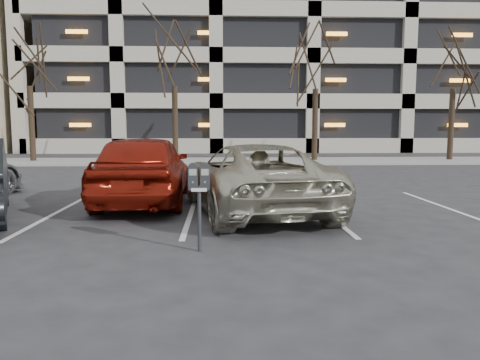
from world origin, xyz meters
TOP-DOWN VIEW (x-y plane):
  - ground at (0.00, 0.00)m, footprint 140.00×140.00m
  - sidewalk at (0.00, 16.00)m, footprint 80.00×4.00m
  - stall_lines at (-1.40, 2.30)m, footprint 16.90×5.20m
  - parking_garage at (12.00, 33.84)m, footprint 52.00×20.00m
  - tree_a at (-10.00, 16.00)m, footprint 3.67×3.67m
  - tree_b at (-3.00, 16.00)m, footprint 3.68×3.68m
  - tree_c at (4.00, 16.00)m, footprint 3.58×3.58m
  - tree_d at (11.00, 16.00)m, footprint 3.61×3.61m
  - parking_meter at (-1.09, -0.87)m, footprint 0.32×0.13m
  - suv_silver at (-0.10, 2.21)m, footprint 3.28×5.50m
  - car_red at (-2.56, 3.42)m, footprint 2.06×4.87m

SIDE VIEW (x-z plane):
  - ground at x=0.00m, z-range 0.00..0.00m
  - stall_lines at x=-1.40m, z-range 0.00..0.01m
  - sidewalk at x=0.00m, z-range 0.00..0.12m
  - suv_silver at x=-0.10m, z-range 0.00..1.44m
  - car_red at x=-2.56m, z-range 0.00..1.64m
  - parking_meter at x=-1.09m, z-range 0.33..1.58m
  - tree_c at x=4.00m, z-range 1.81..9.95m
  - tree_d at x=11.00m, z-range 1.83..10.03m
  - tree_a at x=-10.00m, z-range 1.86..10.19m
  - tree_b at x=-3.00m, z-range 1.86..10.22m
  - parking_garage at x=12.00m, z-range -0.24..18.76m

